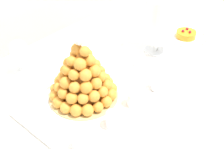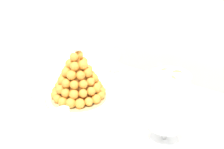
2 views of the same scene
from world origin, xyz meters
name	(u,v)px [view 1 (image 1 of 2)]	position (x,y,z in m)	size (l,w,h in m)	color
buffet_table	(126,89)	(0.00, 0.00, 0.68)	(1.66, 1.00, 0.78)	brown
serving_tray	(100,100)	(-0.21, -0.04, 0.79)	(0.54, 0.40, 0.02)	white
croquembouche	(82,75)	(-0.24, 0.02, 0.89)	(0.26, 0.26, 0.27)	tan
dessert_cup_left	(82,144)	(-0.42, -0.15, 0.81)	(0.06, 0.06, 0.05)	silver
dessert_cup_mid_left	(114,120)	(-0.28, -0.17, 0.82)	(0.05, 0.05, 0.06)	silver
dessert_cup_centre	(134,99)	(-0.15, -0.15, 0.81)	(0.05, 0.05, 0.05)	silver
dessert_cup_mid_right	(158,84)	(-0.02, -0.17, 0.81)	(0.05, 0.05, 0.05)	silver
macaron_goblet	(158,20)	(0.22, 0.00, 0.94)	(0.14, 0.14, 0.28)	white
fruit_tart_plate	(186,36)	(0.42, -0.05, 0.79)	(0.21, 0.21, 0.05)	white
wine_glass	(19,50)	(-0.29, 0.34, 0.89)	(0.08, 0.08, 0.15)	silver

